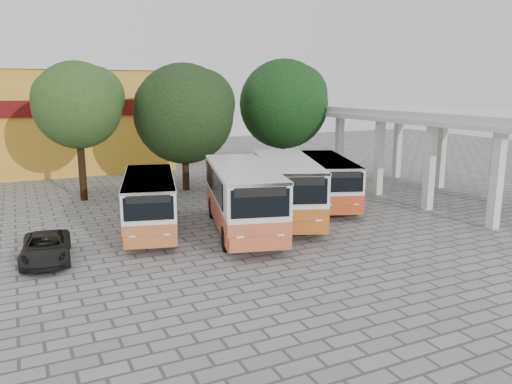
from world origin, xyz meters
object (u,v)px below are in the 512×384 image
bus_centre_left (243,194)px  bus_centre_right (286,185)px  bus_far_left (150,200)px  parked_car (46,248)px  bus_far_right (327,178)px

bus_centre_left → bus_centre_right: bus_centre_left is taller
bus_far_left → parked_car: bearing=-140.1°
bus_far_left → bus_centre_right: bearing=8.1°
bus_centre_right → bus_far_right: size_ratio=1.14×
bus_far_right → bus_centre_left: bearing=-136.0°
bus_centre_left → bus_far_right: 7.17m
bus_centre_left → bus_centre_right: size_ratio=0.99×
bus_centre_right → parked_car: (-11.71, -1.58, -1.26)m
bus_far_right → parked_car: bearing=-147.0°
bus_far_left → parked_car: bus_far_left is taller
bus_centre_left → parked_car: 8.83m
bus_centre_left → bus_centre_right: (2.99, 1.11, -0.00)m
bus_far_left → bus_centre_left: size_ratio=0.85×
bus_centre_right → bus_far_right: (3.61, 1.70, -0.22)m
bus_centre_right → bus_far_right: bearing=46.0°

